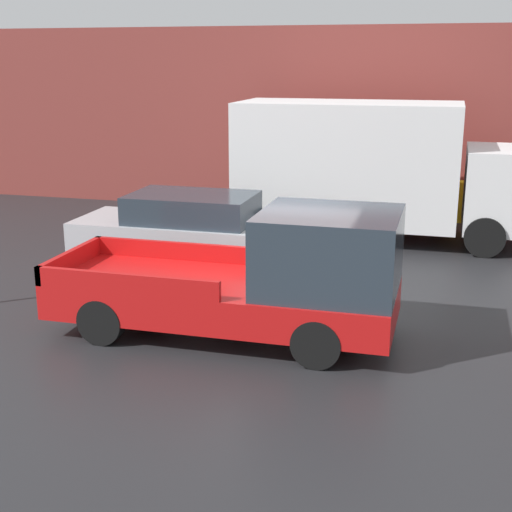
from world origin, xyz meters
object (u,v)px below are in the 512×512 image
Objects in this scene: delivery_truck at (370,167)px; newspaper_box at (454,201)px; pickup_truck at (263,279)px; car at (188,230)px.

newspaper_box is (2.06, 2.45, -1.21)m from delivery_truck.
car is (-2.51, 3.35, -0.14)m from pickup_truck.
pickup_truck is 1.17× the size of car.
delivery_truck is at bearing 83.20° from pickup_truck.
delivery_truck is (0.85, 7.11, 0.80)m from pickup_truck.
pickup_truck reaches higher than car.
pickup_truck is 4.93× the size of newspaper_box.
delivery_truck is 6.29× the size of newspaper_box.
car is at bearing 126.83° from pickup_truck.
delivery_truck reaches higher than pickup_truck.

